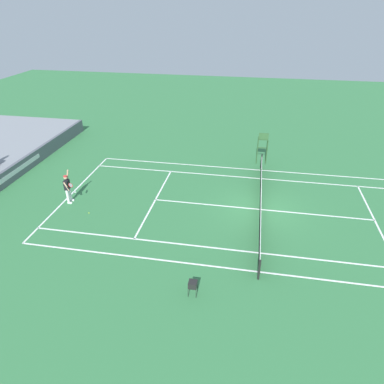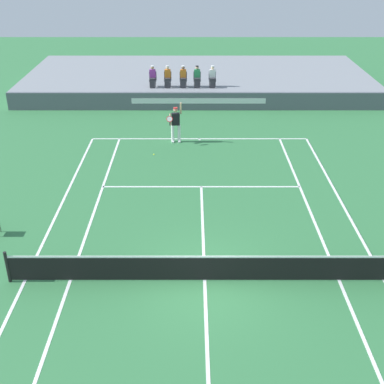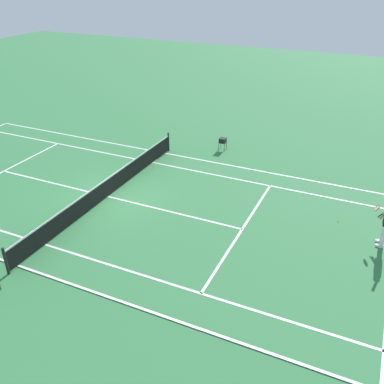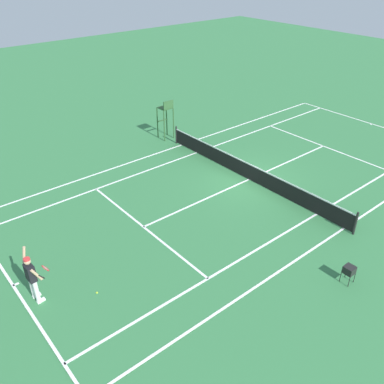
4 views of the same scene
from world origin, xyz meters
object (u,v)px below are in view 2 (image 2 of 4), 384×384
Objects in this scene: spectator_seated_1 at (167,77)px; spectator_seated_4 at (212,77)px; spectator_seated_2 at (182,77)px; tennis_player at (175,124)px; spectator_seated_0 at (152,77)px; tennis_ball at (153,155)px; spectator_seated_3 at (196,77)px.

spectator_seated_1 is 2.71m from spectator_seated_4.
tennis_player is (-0.28, -6.46, -0.67)m from spectator_seated_2.
spectator_seated_4 is at bearing 0.00° from spectator_seated_2.
spectator_seated_0 is at bearing 103.62° from tennis_player.
tennis_player is at bearing 59.25° from tennis_ball.
spectator_seated_4 is at bearing 0.00° from spectator_seated_0.
spectator_seated_1 is at bearing 0.00° from spectator_seated_0.
tennis_player is at bearing -76.38° from spectator_seated_0.
spectator_seated_2 is 1.77m from spectator_seated_4.
spectator_seated_3 reaches higher than tennis_player.
spectator_seated_2 is at bearing 180.00° from spectator_seated_3.
spectator_seated_0 is 3.62m from spectator_seated_4.
spectator_seated_3 is 18.60× the size of tennis_ball.
spectator_seated_0 is at bearing 180.00° from spectator_seated_2.
spectator_seated_2 reaches higher than tennis_player.
spectator_seated_0 reaches higher than tennis_player.
tennis_ball is (-2.12, -8.14, -1.63)m from spectator_seated_3.
spectator_seated_1 is 1.00× the size of spectator_seated_4.
spectator_seated_2 is at bearing 87.47° from tennis_player.
spectator_seated_0 is 2.69m from spectator_seated_3.
spectator_seated_0 is 1.00× the size of spectator_seated_2.
spectator_seated_1 is at bearing 180.00° from spectator_seated_2.
spectator_seated_1 reaches higher than tennis_ball.
tennis_ball is at bearing -86.02° from spectator_seated_0.
tennis_ball is (-1.28, -8.14, -1.63)m from spectator_seated_2.
tennis_player is at bearing -107.63° from spectator_seated_4.
tennis_ball is (-0.34, -8.14, -1.63)m from spectator_seated_1.
spectator_seated_1 is at bearing 180.00° from spectator_seated_4.
tennis_player is (0.66, -6.46, -0.67)m from spectator_seated_1.
tennis_ball is at bearing -92.39° from spectator_seated_1.
spectator_seated_3 is 1.00× the size of spectator_seated_4.
spectator_seated_0 and spectator_seated_2 have the same top height.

